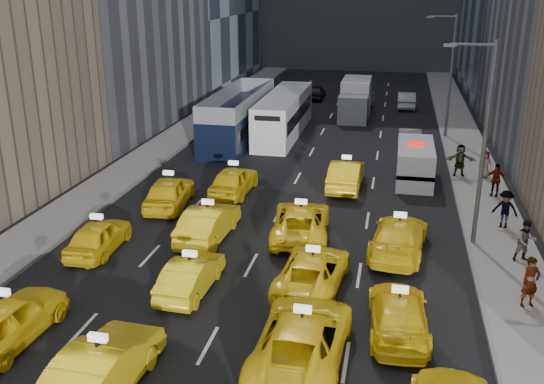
{
  "coord_description": "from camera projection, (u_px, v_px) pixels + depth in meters",
  "views": [
    {
      "loc": [
        5.49,
        -14.22,
        11.3
      ],
      "look_at": [
        0.15,
        11.65,
        2.0
      ],
      "focal_mm": 40.0,
      "sensor_mm": 36.0,
      "label": 1
    }
  ],
  "objects": [
    {
      "name": "ground",
      "position": [
        188.0,
        383.0,
        17.94
      ],
      "size": [
        160.0,
        160.0,
        0.0
      ],
      "primitive_type": "plane",
      "color": "black",
      "rests_on": "ground"
    },
    {
      "name": "sidewalk_west",
      "position": [
        163.0,
        146.0,
        43.01
      ],
      "size": [
        3.0,
        90.0,
        0.15
      ],
      "primitive_type": "cube",
      "color": "gray",
      "rests_on": "ground"
    },
    {
      "name": "sidewalk_east",
      "position": [
        471.0,
        164.0,
        39.0
      ],
      "size": [
        3.0,
        90.0,
        0.15
      ],
      "primitive_type": "cube",
      "color": "gray",
      "rests_on": "ground"
    },
    {
      "name": "curb_west",
      "position": [
        183.0,
        147.0,
        42.73
      ],
      "size": [
        0.15,
        90.0,
        0.18
      ],
      "primitive_type": "cube",
      "color": "slate",
      "rests_on": "ground"
    },
    {
      "name": "curb_east",
      "position": [
        448.0,
        162.0,
        39.28
      ],
      "size": [
        0.15,
        90.0,
        0.18
      ],
      "primitive_type": "cube",
      "color": "slate",
      "rests_on": "ground"
    },
    {
      "name": "streetlight_near",
      "position": [
        482.0,
        139.0,
        25.64
      ],
      "size": [
        2.15,
        0.22,
        9.0
      ],
      "color": "#595B60",
      "rests_on": "ground"
    },
    {
      "name": "streetlight_far",
      "position": [
        450.0,
        72.0,
        44.11
      ],
      "size": [
        2.15,
        0.22,
        9.0
      ],
      "color": "#595B60",
      "rests_on": "ground"
    },
    {
      "name": "taxi_4",
      "position": [
        6.0,
        321.0,
        19.63
      ],
      "size": [
        2.21,
        4.98,
        1.67
      ],
      "primitive_type": "imported",
      "rotation": [
        0.0,
        0.0,
        3.09
      ],
      "color": "yellow",
      "rests_on": "ground"
    },
    {
      "name": "taxi_5",
      "position": [
        101.0,
        369.0,
        17.21
      ],
      "size": [
        2.04,
        5.1,
        1.65
      ],
      "primitive_type": "imported",
      "rotation": [
        0.0,
        0.0,
        3.08
      ],
      "color": "yellow",
      "rests_on": "ground"
    },
    {
      "name": "taxi_6",
      "position": [
        302.0,
        338.0,
        18.73
      ],
      "size": [
        2.84,
        5.88,
        1.61
      ],
      "primitive_type": "imported",
      "rotation": [
        0.0,
        0.0,
        3.11
      ],
      "color": "yellow",
      "rests_on": "ground"
    },
    {
      "name": "taxi_8",
      "position": [
        99.0,
        236.0,
        26.37
      ],
      "size": [
        1.84,
        4.26,
        1.43
      ],
      "primitive_type": "imported",
      "rotation": [
        0.0,
        0.0,
        3.18
      ],
      "color": "yellow",
      "rests_on": "ground"
    },
    {
      "name": "taxi_9",
      "position": [
        191.0,
        275.0,
        23.0
      ],
      "size": [
        1.6,
        4.18,
        1.36
      ],
      "primitive_type": "imported",
      "rotation": [
        0.0,
        0.0,
        3.1
      ],
      "color": "yellow",
      "rests_on": "ground"
    },
    {
      "name": "taxi_10",
      "position": [
        313.0,
        270.0,
        23.31
      ],
      "size": [
        2.71,
        5.21,
        1.4
      ],
      "primitive_type": "imported",
      "rotation": [
        0.0,
        0.0,
        3.07
      ],
      "color": "yellow",
      "rests_on": "ground"
    },
    {
      "name": "taxi_11",
      "position": [
        398.0,
        314.0,
        20.32
      ],
      "size": [
        2.24,
        4.9,
        1.39
      ],
      "primitive_type": "imported",
      "rotation": [
        0.0,
        0.0,
        3.2
      ],
      "color": "yellow",
      "rests_on": "ground"
    },
    {
      "name": "taxi_12",
      "position": [
        169.0,
        192.0,
        31.59
      ],
      "size": [
        2.45,
        4.99,
        1.64
      ],
      "primitive_type": "imported",
      "rotation": [
        0.0,
        0.0,
        3.25
      ],
      "color": "yellow",
      "rests_on": "ground"
    },
    {
      "name": "taxi_13",
      "position": [
        208.0,
        222.0,
        27.69
      ],
      "size": [
        1.88,
        4.85,
        1.57
      ],
      "primitive_type": "imported",
      "rotation": [
        0.0,
        0.0,
        3.1
      ],
      "color": "yellow",
      "rests_on": "ground"
    },
    {
      "name": "taxi_14",
      "position": [
        301.0,
        221.0,
        27.9
      ],
      "size": [
        3.03,
        5.65,
        1.51
      ],
      "primitive_type": "imported",
      "rotation": [
        0.0,
        0.0,
        3.24
      ],
      "color": "yellow",
      "rests_on": "ground"
    },
    {
      "name": "taxi_15",
      "position": [
        399.0,
        236.0,
        26.21
      ],
      "size": [
        2.76,
        5.59,
        1.56
      ],
      "primitive_type": "imported",
      "rotation": [
        0.0,
        0.0,
        3.03
      ],
      "color": "yellow",
      "rests_on": "ground"
    },
    {
      "name": "taxi_16",
      "position": [
        234.0,
        180.0,
        33.51
      ],
      "size": [
        2.03,
        4.68,
        1.57
      ],
      "primitive_type": "imported",
      "rotation": [
        0.0,
        0.0,
        3.1
      ],
      "color": "yellow",
      "rests_on": "ground"
    },
    {
      "name": "taxi_17",
      "position": [
        346.0,
        174.0,
        34.44
      ],
      "size": [
        1.84,
        4.94,
        1.61
      ],
      "primitive_type": "imported",
      "rotation": [
        0.0,
        0.0,
        3.11
      ],
      "color": "yellow",
      "rests_on": "ground"
    },
    {
      "name": "nypd_van",
      "position": [
        415.0,
        163.0,
        35.72
      ],
      "size": [
        2.11,
        5.42,
        2.32
      ],
      "rotation": [
        0.0,
        0.0,
        0.0
      ],
      "color": "silver",
      "rests_on": "ground"
    },
    {
      "name": "double_decker",
      "position": [
        239.0,
        116.0,
        44.57
      ],
      "size": [
        4.05,
        12.54,
        3.58
      ],
      "rotation": [
        0.0,
        0.0,
        0.1
      ],
      "color": "black",
      "rests_on": "ground"
    },
    {
      "name": "city_bus",
      "position": [
        284.0,
        115.0,
        46.08
      ],
      "size": [
        3.11,
        12.2,
        3.12
      ],
      "rotation": [
        0.0,
        0.0,
        0.05
      ],
      "color": "silver",
      "rests_on": "ground"
    },
    {
      "name": "box_truck",
      "position": [
        355.0,
        99.0,
        52.02
      ],
      "size": [
        3.12,
        7.16,
        3.17
      ],
      "rotation": [
        0.0,
        0.0,
        -0.11
      ],
      "color": "white",
      "rests_on": "ground"
    },
    {
      "name": "misc_car_0",
      "position": [
        409.0,
        138.0,
        42.67
      ],
      "size": [
        1.58,
        4.39,
        1.44
      ],
      "primitive_type": "imported",
      "rotation": [
        0.0,
        0.0,
        3.16
      ],
      "color": "#919398",
      "rests_on": "ground"
    },
    {
      "name": "misc_car_1",
      "position": [
        257.0,
        101.0,
        55.5
      ],
      "size": [
        3.09,
        5.82,
        1.56
      ],
      "primitive_type": "imported",
      "rotation": [
        0.0,
        0.0,
        3.23
      ],
      "color": "black",
      "rests_on": "ground"
    },
    {
      "name": "misc_car_2",
      "position": [
        362.0,
        95.0,
        58.22
      ],
      "size": [
        2.59,
        5.69,
        1.62
      ],
      "primitive_type": "imported",
      "rotation": [
        0.0,
        0.0,
        3.2
      ],
      "color": "gray",
      "rests_on": "ground"
    },
    {
      "name": "misc_car_3",
      "position": [
        316.0,
        92.0,
        60.09
      ],
      "size": [
        1.68,
        4.12,
        1.4
      ],
      "primitive_type": "imported",
      "rotation": [
        0.0,
        0.0,
        3.15
      ],
      "color": "black",
      "rests_on": "ground"
    },
    {
      "name": "misc_car_4",
      "position": [
        406.0,
        100.0,
        56.05
      ],
      "size": [
        1.6,
        4.54,
        1.5
      ],
      "primitive_type": "imported",
      "rotation": [
        0.0,
        0.0,
        3.15
      ],
      "color": "#A5A8AD",
      "rests_on": "ground"
    },
    {
      "name": "pedestrian_0",
      "position": [
        530.0,
        282.0,
        21.58
      ],
      "size": [
        0.82,
        0.7,
        1.9
      ],
      "primitive_type": "imported",
      "rotation": [
        0.0,
        0.0,
        0.43
      ],
      "color": "gray",
      "rests_on": "sidewalk_east"
    },
    {
      "name": "pedestrian_1",
      "position": [
        526.0,
        241.0,
        25.08
      ],
      "size": [
        0.97,
        0.68,
        1.81
      ],
      "primitive_type": "imported",
      "rotation": [
        0.0,
        0.0,
        0.25
      ],
      "color": "gray",
      "rests_on": "sidewalk_east"
    },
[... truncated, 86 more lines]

